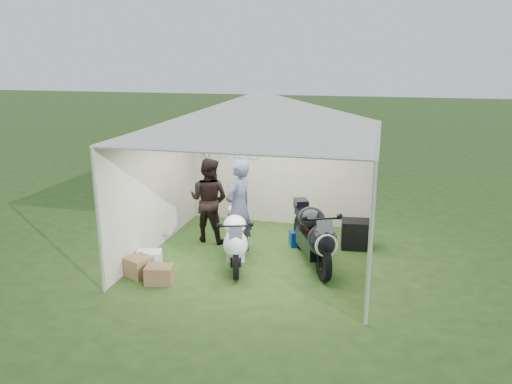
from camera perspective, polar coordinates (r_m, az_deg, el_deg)
ground at (r=9.27m, az=0.33°, el=-7.33°), size 80.00×80.00×0.00m
canopy_tent at (r=8.65m, az=0.40°, el=8.72°), size 5.66×5.66×3.00m
motorcycle_white at (r=8.70m, az=-2.41°, el=-5.34°), size 0.79×1.77×0.90m
motorcycle_black at (r=8.74m, az=6.62°, el=-4.80°), size 1.08×1.99×1.04m
paddock_stand at (r=9.75m, az=5.04°, el=-5.29°), size 0.46×0.38×0.30m
person_dark_jacket at (r=9.83m, az=-5.40°, el=-0.90°), size 0.89×0.74×1.67m
person_blue_jacket at (r=9.12m, az=-1.98°, el=-1.78°), size 0.64×0.76×1.78m
equipment_box at (r=9.76m, az=11.34°, el=-4.75°), size 0.59×0.49×0.54m
crate_0 at (r=8.96m, az=-12.12°, el=-7.53°), size 0.52×0.46×0.29m
crate_1 at (r=8.64m, az=-13.21°, el=-8.29°), size 0.49×0.49×0.33m
crate_2 at (r=8.86m, az=-12.08°, el=-8.04°), size 0.36×0.34×0.21m
crate_3 at (r=8.33m, az=-11.00°, el=-9.24°), size 0.49×0.39×0.29m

